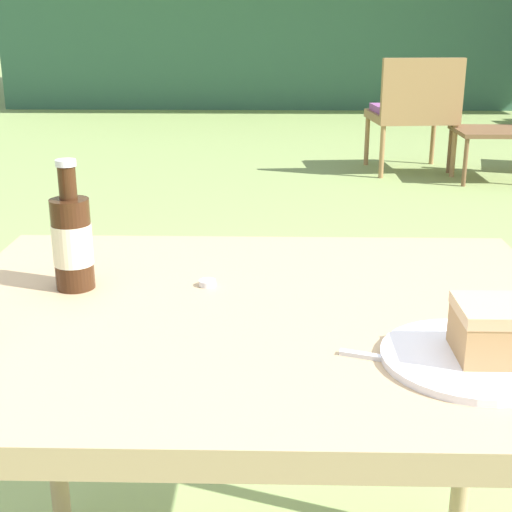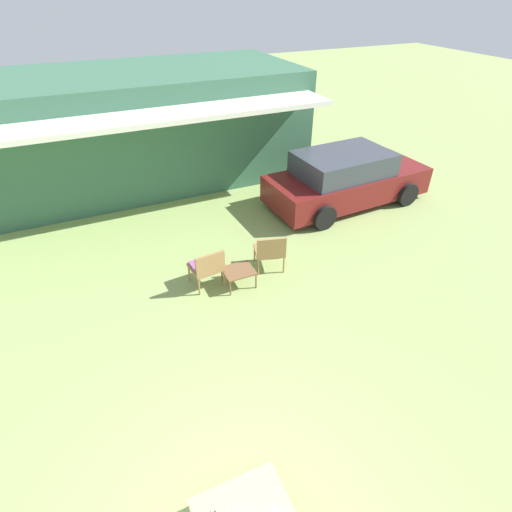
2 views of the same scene
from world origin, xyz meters
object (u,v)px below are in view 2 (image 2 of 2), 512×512
(garden_side_table, at_px, (239,272))
(parked_car, at_px, (346,179))
(wicker_chair_cushioned, at_px, (207,266))
(wicker_chair_plain, at_px, (270,250))

(garden_side_table, bearing_deg, parked_car, 28.35)
(parked_car, xyz_separation_m, wicker_chair_cushioned, (-4.51, -1.89, -0.20))
(wicker_chair_cushioned, relative_size, wicker_chair_plain, 1.00)
(wicker_chair_cushioned, height_order, wicker_chair_plain, same)
(wicker_chair_cushioned, xyz_separation_m, garden_side_table, (0.56, -0.24, -0.15))
(parked_car, bearing_deg, wicker_chair_cushioned, -160.28)
(parked_car, xyz_separation_m, garden_side_table, (-3.94, -2.13, -0.35))
(wicker_chair_cushioned, bearing_deg, wicker_chair_plain, 173.42)
(parked_car, height_order, wicker_chair_cushioned, parked_car)
(parked_car, relative_size, wicker_chair_cushioned, 5.18)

